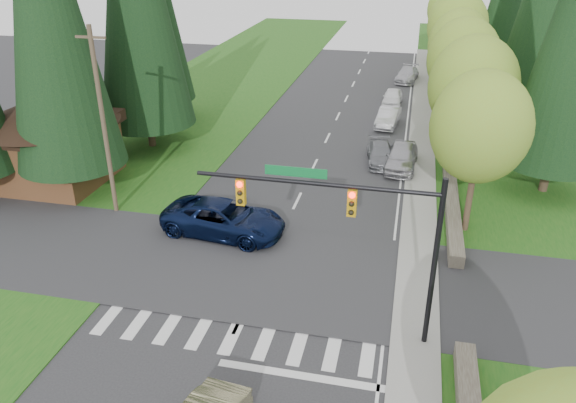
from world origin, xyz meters
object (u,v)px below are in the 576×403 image
(parked_car_b, at_px, (381,154))
(parked_car_c, at_px, (388,117))
(parked_car_e, at_px, (407,75))
(parked_car_d, at_px, (392,97))
(suv_navy, at_px, (224,219))
(parked_car_a, at_px, (402,157))

(parked_car_b, xyz_separation_m, parked_car_c, (0.00, 7.87, 0.09))
(parked_car_b, height_order, parked_car_e, parked_car_e)
(parked_car_c, relative_size, parked_car_d, 1.08)
(parked_car_c, distance_m, parked_car_e, 14.99)
(parked_car_e, bearing_deg, suv_navy, -96.82)
(parked_car_d, bearing_deg, parked_car_b, -88.24)
(parked_car_a, height_order, parked_car_c, parked_car_a)
(parked_car_c, bearing_deg, parked_car_b, -84.38)
(parked_car_a, bearing_deg, parked_car_b, 155.70)
(parked_car_c, xyz_separation_m, parked_car_d, (0.00, 6.10, -0.03))
(parked_car_b, bearing_deg, parked_car_d, 82.29)
(parked_car_b, distance_m, parked_car_e, 22.85)
(parked_car_a, xyz_separation_m, parked_car_e, (-0.41, 23.56, -0.11))
(parked_car_b, relative_size, parked_car_c, 0.99)
(parked_car_a, bearing_deg, parked_car_c, 102.42)
(parked_car_a, relative_size, parked_car_b, 1.11)
(suv_navy, xyz_separation_m, parked_car_d, (7.04, 25.50, -0.19))
(parked_car_c, bearing_deg, parked_car_a, -75.13)
(parked_car_b, xyz_separation_m, parked_car_e, (0.99, 22.83, 0.08))
(parked_car_c, height_order, parked_car_e, parked_car_c)
(parked_car_a, relative_size, parked_car_c, 1.10)
(parked_car_a, bearing_deg, suv_navy, -124.83)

